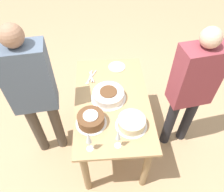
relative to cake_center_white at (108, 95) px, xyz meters
The scene contains 11 objects.
ground_plane 0.82m from the cake_center_white, 58.32° to the left, with size 12.00×12.00×0.00m, color tan.
dining_table 0.20m from the cake_center_white, 58.32° to the left, with size 1.25×0.73×0.78m.
cake_center_white is the anchor object (origin of this frame).
cake_front_chocolate 0.34m from the cake_center_white, 30.82° to the right, with size 0.28×0.28×0.12m.
cake_back_decorated 0.39m from the cake_center_white, 28.04° to the left, with size 0.28×0.28×0.09m.
wine_glass_near 0.55m from the cake_center_white, ahead, with size 0.06×0.06×0.23m.
wine_glass_far 0.59m from the cake_center_white, 18.63° to the right, with size 0.06×0.06×0.24m.
dessert_plate_left 0.48m from the cake_center_white, 165.16° to the left, with size 0.19×0.19×0.01m.
fork_pile 0.36m from the cake_center_white, 150.84° to the right, with size 0.21×0.12×0.02m.
person_cutting 0.70m from the cake_center_white, 87.00° to the right, with size 0.27×0.42×1.63m.
person_watching 0.80m from the cake_center_white, 87.04° to the left, with size 0.28×0.43×1.55m.
Camera 1 is at (1.41, -0.10, 2.40)m, focal length 35.00 mm.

